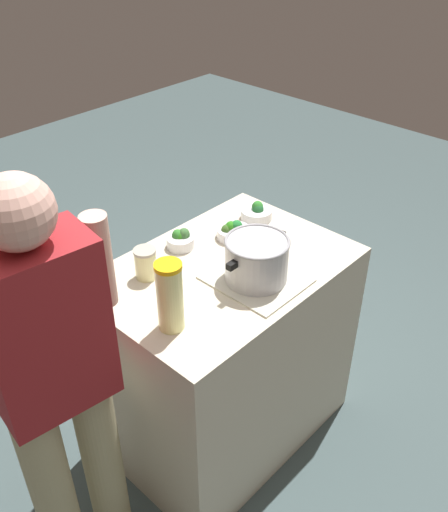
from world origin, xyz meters
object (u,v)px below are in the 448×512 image
(lemonade_pitcher, at_px, (170,296))
(broccoli_bowl_center, at_px, (233,231))
(broccoli_bowl_back, at_px, (181,240))
(broccoli_bowl_front, at_px, (257,212))
(person_cook, at_px, (58,389))
(cooking_pot, at_px, (257,259))
(mason_jar, at_px, (146,263))

(lemonade_pitcher, distance_m, broccoli_bowl_center, 0.61)
(lemonade_pitcher, relative_size, broccoli_bowl_back, 2.30)
(broccoli_bowl_front, distance_m, person_cook, 1.16)
(lemonade_pitcher, bearing_deg, cooking_pot, 174.81)
(lemonade_pitcher, distance_m, person_cook, 0.44)
(cooking_pot, xyz_separation_m, broccoli_bowl_center, (-0.16, -0.26, -0.07))
(person_cook, bearing_deg, cooking_pot, 172.33)
(mason_jar, bearing_deg, lemonade_pitcher, 65.44)
(broccoli_bowl_front, relative_size, broccoli_bowl_center, 0.98)
(broccoli_bowl_front, bearing_deg, broccoli_bowl_back, -11.75)
(mason_jar, xyz_separation_m, broccoli_bowl_center, (-0.43, 0.05, -0.03))
(mason_jar, distance_m, broccoli_bowl_center, 0.43)
(lemonade_pitcher, height_order, broccoli_bowl_front, lemonade_pitcher)
(broccoli_bowl_center, height_order, person_cook, person_cook)
(person_cook, bearing_deg, mason_jar, -158.87)
(mason_jar, bearing_deg, broccoli_bowl_center, 173.31)
(cooking_pot, height_order, mason_jar, cooking_pot)
(broccoli_bowl_front, xyz_separation_m, broccoli_bowl_back, (0.38, -0.08, 0.00))
(cooking_pot, bearing_deg, broccoli_bowl_center, -121.39)
(broccoli_bowl_front, bearing_deg, mason_jar, -2.03)
(lemonade_pitcher, bearing_deg, person_cook, -10.04)
(lemonade_pitcher, height_order, broccoli_bowl_back, lemonade_pitcher)
(mason_jar, bearing_deg, broccoli_bowl_back, -165.90)
(mason_jar, height_order, broccoli_bowl_back, mason_jar)
(broccoli_bowl_center, bearing_deg, broccoli_bowl_front, -171.36)
(broccoli_bowl_front, xyz_separation_m, broccoli_bowl_center, (0.19, 0.03, -0.00))
(cooking_pot, bearing_deg, broccoli_bowl_front, -139.96)
(broccoli_bowl_center, xyz_separation_m, broccoli_bowl_back, (0.20, -0.11, 0.00))
(cooking_pot, bearing_deg, mason_jar, -49.68)
(cooking_pot, relative_size, broccoli_bowl_front, 2.24)
(mason_jar, xyz_separation_m, broccoli_bowl_front, (-0.61, 0.02, -0.03))
(cooking_pot, relative_size, lemonade_pitcher, 1.20)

